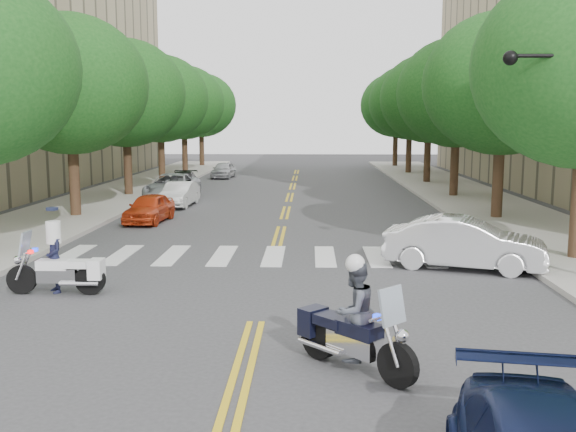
{
  "coord_description": "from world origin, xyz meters",
  "views": [
    {
      "loc": [
        1.08,
        -12.5,
        4.01
      ],
      "look_at": [
        0.45,
        6.03,
        1.3
      ],
      "focal_mm": 40.0,
      "sensor_mm": 36.0,
      "label": 1
    }
  ],
  "objects_px": {
    "motorcycle_police": "(352,319)",
    "convertible": "(464,243)",
    "motorcycle_parked": "(64,272)",
    "officer_standing": "(55,258)"
  },
  "relations": [
    {
      "from": "convertible",
      "to": "motorcycle_parked",
      "type": "bearing_deg",
      "value": 125.03
    },
    {
      "from": "motorcycle_police",
      "to": "motorcycle_parked",
      "type": "distance_m",
      "value": 7.84
    },
    {
      "from": "motorcycle_parked",
      "to": "officer_standing",
      "type": "height_order",
      "value": "officer_standing"
    },
    {
      "from": "motorcycle_parked",
      "to": "convertible",
      "type": "xyz_separation_m",
      "value": [
        10.02,
        2.99,
        0.19
      ]
    },
    {
      "from": "motorcycle_parked",
      "to": "convertible",
      "type": "height_order",
      "value": "motorcycle_parked"
    },
    {
      "from": "officer_standing",
      "to": "convertible",
      "type": "xyz_separation_m",
      "value": [
        10.31,
        2.81,
        -0.11
      ]
    },
    {
      "from": "motorcycle_police",
      "to": "officer_standing",
      "type": "xyz_separation_m",
      "value": [
        -6.72,
        4.65,
        -0.04
      ]
    },
    {
      "from": "officer_standing",
      "to": "motorcycle_parked",
      "type": "bearing_deg",
      "value": 21.29
    },
    {
      "from": "officer_standing",
      "to": "convertible",
      "type": "bearing_deg",
      "value": 68.65
    },
    {
      "from": "motorcycle_police",
      "to": "convertible",
      "type": "relative_size",
      "value": 0.45
    }
  ]
}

